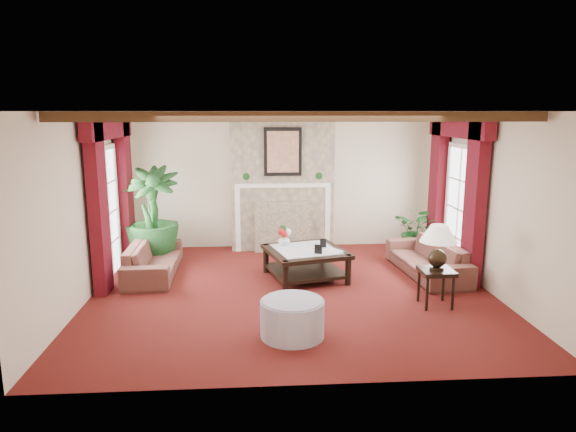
{
  "coord_description": "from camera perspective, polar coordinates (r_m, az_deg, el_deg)",
  "views": [
    {
      "loc": [
        -0.57,
        -7.44,
        2.7
      ],
      "look_at": [
        -0.03,
        0.4,
        1.1
      ],
      "focal_mm": 32.0,
      "sensor_mm": 36.0,
      "label": 1
    }
  ],
  "objects": [
    {
      "name": "book",
      "position": [
        8.17,
        4.4,
        -3.06
      ],
      "size": [
        0.25,
        0.23,
        0.31
      ],
      "primitive_type": "imported",
      "rotation": [
        0.0,
        0.0,
        0.58
      ],
      "color": "black",
      "rests_on": "coffee_table"
    },
    {
      "name": "small_plant",
      "position": [
        10.08,
        14.28,
        -2.18
      ],
      "size": [
        1.79,
        1.8,
        0.74
      ],
      "primitive_type": "imported",
      "rotation": [
        0.0,
        0.0,
        -0.88
      ],
      "color": "black",
      "rests_on": "ground"
    },
    {
      "name": "curtains_right",
      "position": [
        9.11,
        18.5,
        10.01
      ],
      "size": [
        0.2,
        2.4,
        2.55
      ],
      "primitive_type": null,
      "color": "#440914",
      "rests_on": "ground"
    },
    {
      "name": "photo_frame_b",
      "position": [
        8.48,
        3.92,
        -3.12
      ],
      "size": [
        0.11,
        0.05,
        0.13
      ],
      "primitive_type": null,
      "rotation": [
        0.0,
        0.0,
        -0.27
      ],
      "color": "black",
      "rests_on": "coffee_table"
    },
    {
      "name": "coffee_table",
      "position": [
        8.46,
        1.96,
        -5.34
      ],
      "size": [
        1.47,
        1.47,
        0.49
      ],
      "primitive_type": null,
      "rotation": [
        0.0,
        0.0,
        0.26
      ],
      "color": "black",
      "rests_on": "ground"
    },
    {
      "name": "floor",
      "position": [
        7.93,
        0.45,
        -8.36
      ],
      "size": [
        6.0,
        6.0,
        0.0
      ],
      "primitive_type": "plane",
      "color": "#400C0B",
      "rests_on": "ground"
    },
    {
      "name": "ceiling",
      "position": [
        7.46,
        0.48,
        11.54
      ],
      "size": [
        6.0,
        6.0,
        0.0
      ],
      "primitive_type": "plane",
      "rotation": [
        3.14,
        0.0,
        0.0
      ],
      "color": "white",
      "rests_on": "floor"
    },
    {
      "name": "side_table",
      "position": [
        7.59,
        16.07,
        -7.63
      ],
      "size": [
        0.57,
        0.57,
        0.53
      ],
      "primitive_type": null,
      "rotation": [
        0.0,
        0.0,
        0.29
      ],
      "color": "black",
      "rests_on": "ground"
    },
    {
      "name": "potted_palm",
      "position": [
        9.6,
        -14.76,
        -2.17
      ],
      "size": [
        1.25,
        1.9,
        0.98
      ],
      "primitive_type": "imported",
      "rotation": [
        0.0,
        0.0,
        -0.08
      ],
      "color": "black",
      "rests_on": "ground"
    },
    {
      "name": "flower_vase",
      "position": [
        8.6,
        -0.44,
        -2.68
      ],
      "size": [
        0.29,
        0.3,
        0.2
      ],
      "primitive_type": "imported",
      "rotation": [
        0.0,
        0.0,
        -0.26
      ],
      "color": "silver",
      "rests_on": "coffee_table"
    },
    {
      "name": "left_wall",
      "position": [
        7.94,
        -21.67,
        0.93
      ],
      "size": [
        0.02,
        5.5,
        2.7
      ],
      "primitive_type": "cube",
      "color": "beige",
      "rests_on": "ground"
    },
    {
      "name": "french_door_right",
      "position": [
        9.17,
        18.97,
        7.35
      ],
      "size": [
        0.1,
        1.1,
        2.16
      ],
      "primitive_type": null,
      "color": "white",
      "rests_on": "ground"
    },
    {
      "name": "photo_frame_a",
      "position": [
        8.09,
        3.38,
        -3.74
      ],
      "size": [
        0.12,
        0.06,
        0.16
      ],
      "primitive_type": null,
      "rotation": [
        0.0,
        0.0,
        -0.35
      ],
      "color": "black",
      "rests_on": "coffee_table"
    },
    {
      "name": "right_wall",
      "position": [
        8.36,
        21.44,
        1.44
      ],
      "size": [
        0.02,
        5.5,
        2.7
      ],
      "primitive_type": "cube",
      "color": "beige",
      "rests_on": "ground"
    },
    {
      "name": "curtains_left",
      "position": [
        8.74,
        -19.4,
        9.92
      ],
      "size": [
        0.2,
        2.4,
        2.55
      ],
      "primitive_type": null,
      "color": "#440914",
      "rests_on": "ground"
    },
    {
      "name": "table_lamp",
      "position": [
        7.42,
        16.32,
        -3.28
      ],
      "size": [
        0.52,
        0.52,
        0.65
      ],
      "primitive_type": null,
      "color": "black",
      "rests_on": "side_table"
    },
    {
      "name": "french_door_left",
      "position": [
        8.79,
        -19.91,
        7.14
      ],
      "size": [
        0.1,
        1.1,
        2.16
      ],
      "primitive_type": null,
      "color": "white",
      "rests_on": "ground"
    },
    {
      "name": "sofa_left",
      "position": [
        8.89,
        -14.73,
        -4.04
      ],
      "size": [
        1.92,
        0.63,
        0.74
      ],
      "primitive_type": "imported",
      "rotation": [
        0.0,
        0.0,
        1.59
      ],
      "color": "#380F1D",
      "rests_on": "ground"
    },
    {
      "name": "fireplace",
      "position": [
        10.0,
        -0.66,
        11.53
      ],
      "size": [
        2.0,
        0.52,
        2.7
      ],
      "primitive_type": null,
      "color": "tan",
      "rests_on": "ground"
    },
    {
      "name": "ceiling_beams",
      "position": [
        7.46,
        0.48,
        11.08
      ],
      "size": [
        6.0,
        3.0,
        0.12
      ],
      "primitive_type": null,
      "color": "#3A2612",
      "rests_on": "ceiling"
    },
    {
      "name": "ottoman",
      "position": [
        6.36,
        0.49,
        -11.33
      ],
      "size": [
        0.78,
        0.78,
        0.45
      ],
      "primitive_type": "cylinder",
      "color": "#B0A9C0",
      "rests_on": "ground"
    },
    {
      "name": "sofa_right",
      "position": [
        8.94,
        15.25,
        -3.91
      ],
      "size": [
        2.06,
        0.93,
        0.76
      ],
      "primitive_type": "imported",
      "rotation": [
        0.0,
        0.0,
        -1.48
      ],
      "color": "#380F1D",
      "rests_on": "ground"
    },
    {
      "name": "back_wall",
      "position": [
        10.29,
        -0.71,
        4.0
      ],
      "size": [
        6.0,
        0.02,
        2.7
      ],
      "primitive_type": "cube",
      "color": "beige",
      "rests_on": "ground"
    }
  ]
}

